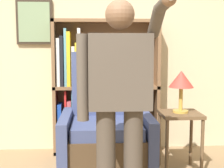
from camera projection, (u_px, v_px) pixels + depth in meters
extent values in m
cube|color=beige|center=(95.00, 44.00, 4.11)|extent=(8.00, 0.06, 2.80)
cube|color=#33281E|center=(34.00, 22.00, 3.98)|extent=(0.46, 0.04, 0.56)
cube|color=gray|center=(34.00, 22.00, 3.96)|extent=(0.40, 0.01, 0.50)
cube|color=brown|center=(55.00, 87.00, 3.96)|extent=(0.04, 0.28, 1.71)
cube|color=brown|center=(157.00, 87.00, 4.04)|extent=(0.04, 0.28, 1.71)
cube|color=brown|center=(106.00, 86.00, 4.13)|extent=(1.35, 0.01, 1.71)
cube|color=brown|center=(106.00, 150.00, 4.10)|extent=(1.35, 0.28, 0.04)
cube|color=brown|center=(106.00, 87.00, 4.00)|extent=(1.35, 0.28, 0.04)
cube|color=brown|center=(106.00, 21.00, 3.90)|extent=(1.35, 0.28, 0.04)
cube|color=#1E47B2|center=(60.00, 127.00, 4.03)|extent=(0.05, 0.22, 0.60)
cube|color=gold|center=(64.00, 130.00, 4.03)|extent=(0.03, 0.18, 0.51)
cube|color=red|center=(66.00, 120.00, 4.02)|extent=(0.02, 0.17, 0.77)
cube|color=#BC4C56|center=(70.00, 125.00, 4.03)|extent=(0.05, 0.20, 0.64)
cube|color=#5B99A8|center=(74.00, 120.00, 4.03)|extent=(0.05, 0.18, 0.77)
cube|color=#BC4C56|center=(79.00, 129.00, 4.04)|extent=(0.04, 0.16, 0.54)
cube|color=#1E47B2|center=(82.00, 128.00, 4.05)|extent=(0.03, 0.22, 0.56)
cube|color=black|center=(85.00, 127.00, 4.05)|extent=(0.03, 0.22, 0.58)
cube|color=white|center=(59.00, 62.00, 3.93)|extent=(0.04, 0.20, 0.60)
cube|color=black|center=(62.00, 61.00, 3.93)|extent=(0.04, 0.22, 0.63)
cube|color=#5B99A8|center=(66.00, 57.00, 3.93)|extent=(0.03, 0.20, 0.72)
cube|color=gold|center=(69.00, 59.00, 3.93)|extent=(0.04, 0.21, 0.68)
cube|color=white|center=(73.00, 66.00, 3.95)|extent=(0.05, 0.15, 0.50)
cube|color=gold|center=(77.00, 64.00, 3.95)|extent=(0.03, 0.20, 0.54)
cube|color=white|center=(79.00, 57.00, 3.94)|extent=(0.04, 0.21, 0.72)
cube|color=#4C3823|center=(106.00, 154.00, 3.29)|extent=(0.75, 0.79, 0.48)
cube|color=#3D4770|center=(107.00, 128.00, 3.22)|extent=(0.71, 0.67, 0.12)
cube|color=#3D4770|center=(105.00, 99.00, 3.58)|extent=(0.75, 0.16, 1.07)
cube|color=#3D4770|center=(66.00, 146.00, 3.25)|extent=(0.10, 0.87, 0.67)
cube|color=#3D4770|center=(146.00, 145.00, 3.30)|extent=(0.10, 0.87, 0.67)
cylinder|color=#473D33|center=(106.00, 164.00, 2.45)|extent=(0.15, 0.15, 0.89)
cylinder|color=#473D33|center=(133.00, 164.00, 2.46)|extent=(0.15, 0.15, 0.89)
cube|color=#51473D|center=(120.00, 72.00, 2.37)|extent=(0.47, 0.24, 0.57)
sphere|color=brown|center=(120.00, 15.00, 2.32)|extent=(0.22, 0.22, 0.22)
cylinder|color=#51473D|center=(83.00, 78.00, 2.36)|extent=(0.09, 0.09, 0.66)
cylinder|color=#51473D|center=(156.00, 22.00, 2.23)|extent=(0.09, 0.28, 0.23)
cylinder|color=#51473D|center=(164.00, 4.00, 1.97)|extent=(0.08, 0.27, 0.10)
cube|color=brown|center=(180.00, 114.00, 3.37)|extent=(0.43, 0.43, 0.04)
cylinder|color=brown|center=(167.00, 149.00, 3.22)|extent=(0.04, 0.04, 0.62)
cylinder|color=brown|center=(202.00, 149.00, 3.24)|extent=(0.04, 0.04, 0.62)
cylinder|color=brown|center=(159.00, 139.00, 3.59)|extent=(0.04, 0.04, 0.62)
cylinder|color=brown|center=(191.00, 138.00, 3.61)|extent=(0.04, 0.04, 0.62)
cylinder|color=gold|center=(180.00, 111.00, 3.37)|extent=(0.17, 0.17, 0.02)
cylinder|color=gold|center=(181.00, 99.00, 3.35)|extent=(0.04, 0.04, 0.25)
cone|color=#B2382D|center=(181.00, 79.00, 3.33)|extent=(0.27, 0.27, 0.18)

